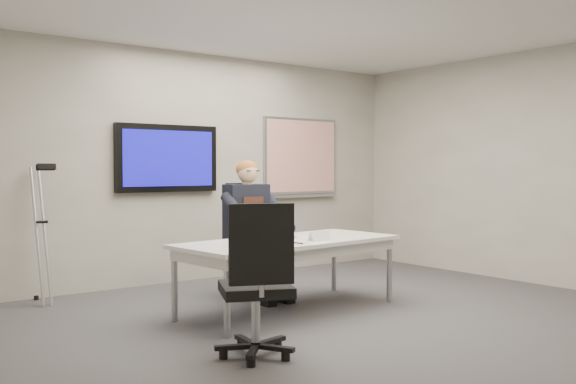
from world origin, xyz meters
TOP-DOWN VIEW (x-y plane):
  - floor at (0.00, 0.00)m, footprint 6.00×6.00m
  - ceiling at (0.00, 0.00)m, footprint 6.00×6.00m
  - wall_back at (0.00, 3.00)m, footprint 6.00×0.02m
  - wall_left at (-3.00, 0.00)m, footprint 0.02×6.00m
  - wall_right at (3.00, 0.00)m, footprint 0.02×6.00m
  - conference_table at (-0.24, 0.91)m, footprint 2.32×1.13m
  - tv_display at (-0.50, 2.95)m, footprint 1.30×0.09m
  - whiteboard at (1.55, 2.97)m, footprint 1.25×0.08m
  - office_chair_far at (-0.14, 1.85)m, footprint 0.59×0.59m
  - office_chair_near at (-1.38, -0.19)m, footprint 0.72×0.72m
  - seated_person at (-0.15, 1.59)m, footprint 0.48×0.82m
  - crutch at (-2.04, 2.72)m, footprint 0.33×0.88m
  - laptop at (-0.22, 1.13)m, footprint 0.35×0.37m
  - name_tent at (-0.05, 0.68)m, footprint 0.23×0.07m
  - pen at (-0.38, 0.62)m, footprint 0.04×0.15m

SIDE VIEW (x-z plane):
  - floor at x=0.00m, z-range -0.01..0.01m
  - office_chair_far at x=-0.14m, z-range -0.18..0.78m
  - office_chair_near at x=-1.38m, z-range -0.21..0.93m
  - seated_person at x=-0.15m, z-range -0.14..1.33m
  - conference_table at x=-0.24m, z-range 0.27..0.96m
  - pen at x=-0.38m, z-range 0.69..0.70m
  - crutch at x=-2.04m, z-range -0.04..1.50m
  - name_tent at x=-0.05m, z-range 0.69..0.78m
  - laptop at x=-0.22m, z-range 0.64..0.85m
  - wall_back at x=0.00m, z-range 0.00..2.80m
  - wall_left at x=-3.00m, z-range 0.00..2.80m
  - wall_right at x=3.00m, z-range 0.00..2.80m
  - tv_display at x=-0.50m, z-range 1.10..1.90m
  - whiteboard at x=1.55m, z-range 0.98..2.08m
  - ceiling at x=0.00m, z-range 2.79..2.81m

